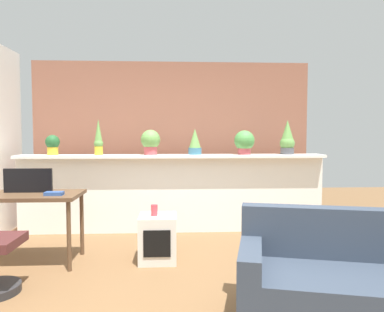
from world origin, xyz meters
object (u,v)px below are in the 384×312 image
at_px(side_cube_shelf, 158,238).
at_px(book_on_desk, 54,193).
at_px(potted_plant_1, 98,138).
at_px(desk, 27,201).
at_px(potted_plant_4, 244,142).
at_px(tv_monitor, 28,180).
at_px(potted_plant_0, 53,144).
at_px(potted_plant_3, 195,142).
at_px(couch, 349,286).
at_px(potted_plant_2, 151,141).
at_px(potted_plant_5, 287,139).
at_px(vase_on_shelf, 154,210).

relative_size(side_cube_shelf, book_on_desk, 2.73).
distance_m(potted_plant_1, desk, 1.39).
bearing_deg(potted_plant_4, tv_monitor, -157.51).
distance_m(potted_plant_0, book_on_desk, 1.42).
relative_size(potted_plant_3, couch, 0.22).
bearing_deg(potted_plant_4, potted_plant_2, 178.94).
distance_m(potted_plant_5, couch, 2.76).
relative_size(vase_on_shelf, book_on_desk, 0.66).
relative_size(desk, tv_monitor, 2.17).
xyz_separation_m(potted_plant_5, side_cube_shelf, (-1.79, -1.17, -1.06)).
bearing_deg(potted_plant_3, potted_plant_1, -177.15).
distance_m(potted_plant_2, couch, 3.15).
height_order(potted_plant_1, book_on_desk, potted_plant_1).
bearing_deg(potted_plant_4, book_on_desk, -150.49).
bearing_deg(potted_plant_5, couch, -98.04).
height_order(tv_monitor, side_cube_shelf, tv_monitor).
bearing_deg(potted_plant_0, potted_plant_5, 0.31).
distance_m(tv_monitor, vase_on_shelf, 1.40).
relative_size(tv_monitor, side_cube_shelf, 1.01).
bearing_deg(potted_plant_4, side_cube_shelf, -135.54).
height_order(potted_plant_3, tv_monitor, potted_plant_3).
distance_m(potted_plant_1, couch, 3.53).
bearing_deg(potted_plant_0, desk, -84.44).
distance_m(potted_plant_0, potted_plant_1, 0.64).
height_order(potted_plant_4, book_on_desk, potted_plant_4).
xyz_separation_m(potted_plant_0, desk, (0.11, -1.15, -0.58)).
height_order(potted_plant_4, vase_on_shelf, potted_plant_4).
distance_m(tv_monitor, book_on_desk, 0.41).
height_order(potted_plant_5, book_on_desk, potted_plant_5).
height_order(potted_plant_0, potted_plant_3, potted_plant_3).
relative_size(potted_plant_1, potted_plant_3, 1.35).
height_order(potted_plant_3, vase_on_shelf, potted_plant_3).
bearing_deg(potted_plant_3, potted_plant_0, -179.22).
bearing_deg(potted_plant_3, vase_on_shelf, -113.12).
xyz_separation_m(desk, side_cube_shelf, (1.38, -0.01, -0.42)).
distance_m(potted_plant_4, book_on_desk, 2.61).
xyz_separation_m(potted_plant_1, potted_plant_4, (2.03, 0.03, -0.05)).
relative_size(potted_plant_0, vase_on_shelf, 2.30).
height_order(potted_plant_5, tv_monitor, potted_plant_5).
bearing_deg(couch, book_on_desk, 153.37).
height_order(potted_plant_0, vase_on_shelf, potted_plant_0).
bearing_deg(potted_plant_5, potted_plant_4, -177.60).
bearing_deg(potted_plant_3, potted_plant_2, -178.99).
xyz_separation_m(potted_plant_0, potted_plant_4, (2.66, -0.01, 0.03)).
bearing_deg(side_cube_shelf, potted_plant_4, 44.46).
distance_m(tv_monitor, couch, 3.24).
xyz_separation_m(potted_plant_2, couch, (1.58, -2.54, -1.00)).
height_order(book_on_desk, couch, couch).
bearing_deg(vase_on_shelf, potted_plant_0, 141.27).
xyz_separation_m(potted_plant_2, potted_plant_4, (1.32, -0.02, -0.01)).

